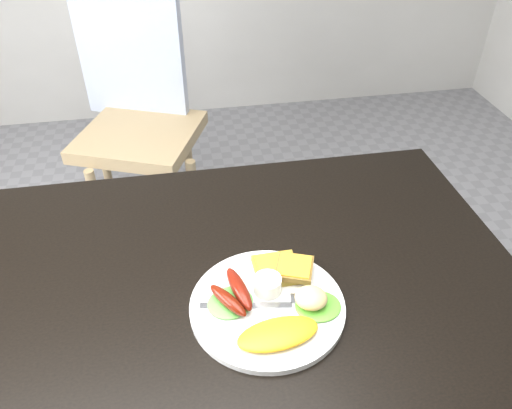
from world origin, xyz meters
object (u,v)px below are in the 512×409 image
(dining_table, at_px, (224,288))
(plate, at_px, (267,306))
(dining_chair, at_px, (140,136))
(person, at_px, (262,187))

(dining_table, distance_m, plate, 0.11)
(dining_chair, relative_size, plate, 1.55)
(dining_table, relative_size, plate, 4.19)
(dining_chair, height_order, person, person)
(dining_table, xyz_separation_m, plate, (0.07, -0.08, 0.03))
(person, bearing_deg, plate, 69.97)
(dining_table, distance_m, person, 0.49)
(person, bearing_deg, dining_chair, -71.96)
(dining_table, distance_m, dining_chair, 1.20)
(dining_table, xyz_separation_m, dining_chair, (-0.21, 1.14, -0.28))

